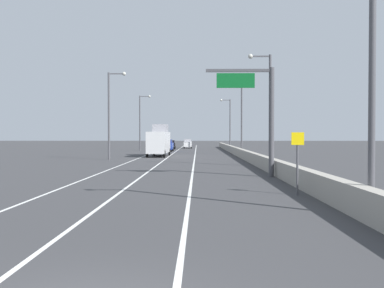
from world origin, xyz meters
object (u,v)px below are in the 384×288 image
car_black_0 (171,145)px  car_blue_2 (168,145)px  speed_advisory_sign (297,158)px  lamp_post_right_third (240,115)px  car_white_1 (188,144)px  lamp_post_right_second (267,102)px  lamp_post_right_near (365,48)px  lamp_post_right_fourth (229,121)px  lamp_post_left_mid (111,109)px  box_truck (159,141)px  overhead_sign_gantry (261,108)px  lamp_post_left_far (141,119)px

car_black_0 → car_blue_2: car_blue_2 is taller
speed_advisory_sign → lamp_post_right_third: (1.48, 42.88, 4.13)m
car_white_1 → speed_advisory_sign: bearing=-84.7°
car_white_1 → lamp_post_right_second: bearing=-81.4°
car_black_0 → lamp_post_right_near: bearing=-81.3°
lamp_post_right_fourth → car_white_1: 12.76m
lamp_post_right_fourth → car_white_1: (-8.57, 8.11, -4.86)m
lamp_post_left_mid → box_truck: size_ratio=1.22×
car_black_0 → car_white_1: (3.36, 6.45, 0.11)m
overhead_sign_gantry → speed_advisory_sign: (0.44, -8.95, -2.96)m
lamp_post_right_second → car_white_1: 57.27m
lamp_post_right_second → lamp_post_right_third: size_ratio=1.00×
lamp_post_left_far → car_blue_2: 7.30m
lamp_post_left_far → lamp_post_right_third: bearing=-43.2°
lamp_post_right_fourth → car_black_0: lamp_post_right_fourth is taller
car_white_1 → car_blue_2: 19.04m
lamp_post_right_near → lamp_post_right_second: size_ratio=1.00×
lamp_post_right_near → lamp_post_left_mid: size_ratio=1.00×
overhead_sign_gantry → lamp_post_left_far: lamp_post_left_far is taller
lamp_post_left_mid → lamp_post_right_third: bearing=39.1°
car_blue_2 → lamp_post_left_far: bearing=156.7°
lamp_post_right_near → lamp_post_right_fourth: (0.53, 72.45, 0.00)m
lamp_post_right_near → lamp_post_left_far: 66.00m
overhead_sign_gantry → lamp_post_right_second: lamp_post_right_second is taller
lamp_post_left_far → car_blue_2: size_ratio=2.40×
lamp_post_right_third → car_white_1: bearing=104.7°
overhead_sign_gantry → car_white_1: (-6.53, 66.19, -3.70)m
lamp_post_right_second → car_black_0: lamp_post_right_second is taller
overhead_sign_gantry → speed_advisory_sign: overhead_sign_gantry is taller
lamp_post_right_near → box_truck: size_ratio=1.22×
lamp_post_right_near → lamp_post_left_far: same height
lamp_post_left_mid → car_blue_2: 27.65m
overhead_sign_gantry → speed_advisory_sign: size_ratio=2.50×
lamp_post_right_second → lamp_post_right_fourth: (0.01, 48.30, 0.00)m
lamp_post_right_second → lamp_post_right_fourth: same height
speed_advisory_sign → lamp_post_left_mid: lamp_post_left_mid is taller
lamp_post_left_mid → box_truck: (4.83, 8.65, -3.86)m
lamp_post_left_mid → car_white_1: size_ratio=2.55×
lamp_post_right_fourth → box_truck: 31.34m
lamp_post_right_third → lamp_post_left_far: 22.88m
lamp_post_left_mid → box_truck: bearing=60.8°
lamp_post_left_far → box_truck: size_ratio=1.22×
car_black_0 → lamp_post_right_third: bearing=-65.4°
lamp_post_right_second → car_black_0: bearing=103.4°
car_white_1 → lamp_post_left_far: bearing=-116.4°
car_white_1 → box_truck: bearing=-94.8°
lamp_post_left_far → car_black_0: (4.87, 10.15, -4.97)m
lamp_post_left_far → car_white_1: lamp_post_left_far is taller
speed_advisory_sign → car_blue_2: (-10.18, 56.37, -0.71)m
lamp_post_right_fourth → car_blue_2: (-11.77, -10.66, -4.84)m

